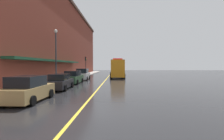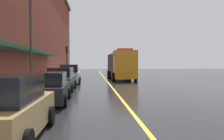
% 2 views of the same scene
% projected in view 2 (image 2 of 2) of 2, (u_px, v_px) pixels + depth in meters
% --- Properties ---
extents(ground_plane, '(112.00, 112.00, 0.00)m').
position_uv_depth(ground_plane, '(106.00, 80.00, 28.86)').
color(ground_plane, '#232326').
extents(sidewalk_left, '(2.40, 70.00, 0.15)m').
position_uv_depth(sidewalk_left, '(55.00, 80.00, 28.35)').
color(sidewalk_left, '#ADA8A0').
rests_on(sidewalk_left, ground).
extents(lane_center_stripe, '(0.16, 70.00, 0.01)m').
position_uv_depth(lane_center_stripe, '(106.00, 80.00, 28.86)').
color(lane_center_stripe, gold).
rests_on(lane_center_stripe, ground).
extents(parked_car_0, '(2.17, 4.38, 1.75)m').
position_uv_depth(parked_car_0, '(4.00, 110.00, 6.29)').
color(parked_car_0, '#A5844C').
rests_on(parked_car_0, ground).
extents(parked_car_1, '(2.08, 4.53, 1.60)m').
position_uv_depth(parked_car_1, '(50.00, 88.00, 12.22)').
color(parked_car_1, black).
rests_on(parked_car_1, ground).
extents(parked_car_2, '(2.05, 4.66, 1.72)m').
position_uv_depth(parked_car_2, '(61.00, 80.00, 17.83)').
color(parked_car_2, '#2D5133').
rests_on(parked_car_2, ground).
extents(parked_car_3, '(2.17, 4.30, 1.92)m').
position_uv_depth(parked_car_3, '(70.00, 75.00, 23.80)').
color(parked_car_3, silver).
rests_on(parked_car_3, ground).
extents(utility_truck, '(3.03, 9.17, 3.74)m').
position_uv_depth(utility_truck, '(121.00, 65.00, 29.94)').
color(utility_truck, orange).
rests_on(utility_truck, ground).
extents(parking_meter_0, '(0.14, 0.18, 1.33)m').
position_uv_depth(parking_meter_0, '(25.00, 81.00, 12.95)').
color(parking_meter_0, '#4C4C51').
rests_on(parking_meter_0, sidewalk_left).
extents(parking_meter_1, '(0.14, 0.18, 1.33)m').
position_uv_depth(parking_meter_1, '(42.00, 77.00, 17.19)').
color(parking_meter_1, '#4C4C51').
rests_on(parking_meter_1, sidewalk_left).
extents(street_lamp_left, '(0.44, 0.44, 6.94)m').
position_uv_depth(street_lamp_left, '(31.00, 30.00, 16.46)').
color(street_lamp_left, '#33383D').
rests_on(street_lamp_left, sidewalk_left).
extents(traffic_light_near, '(0.38, 0.36, 4.30)m').
position_uv_depth(traffic_light_near, '(67.00, 55.00, 33.42)').
color(traffic_light_near, '#232326').
rests_on(traffic_light_near, sidewalk_left).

